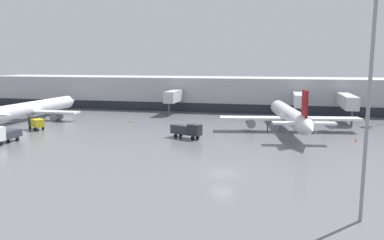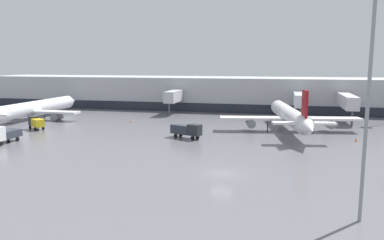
% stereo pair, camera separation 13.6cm
% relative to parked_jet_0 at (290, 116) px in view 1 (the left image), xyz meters
% --- Properties ---
extents(ground_plane, '(320.00, 320.00, 0.00)m').
position_rel_parked_jet_0_xyz_m(ground_plane, '(-8.52, -30.21, -3.02)').
color(ground_plane, slate).
extents(terminal_building, '(160.00, 31.49, 9.00)m').
position_rel_parked_jet_0_xyz_m(terminal_building, '(-8.44, 31.60, 1.48)').
color(terminal_building, '#B2B2B7').
rests_on(terminal_building, ground_plane).
extents(parked_jet_0, '(26.79, 33.83, 8.77)m').
position_rel_parked_jet_0_xyz_m(parked_jet_0, '(0.00, 0.00, 0.00)').
color(parked_jet_0, white).
rests_on(parked_jet_0, ground_plane).
extents(parked_jet_2, '(23.61, 37.89, 9.48)m').
position_rel_parked_jet_0_xyz_m(parked_jet_2, '(-57.91, 1.83, -0.48)').
color(parked_jet_2, silver).
rests_on(parked_jet_2, ground_plane).
extents(service_truck_1, '(4.35, 3.60, 2.53)m').
position_rel_parked_jet_0_xyz_m(service_truck_1, '(-48.64, -9.45, -1.55)').
color(service_truck_1, gold).
rests_on(service_truck_1, ground_plane).
extents(service_truck_2, '(5.99, 3.66, 2.61)m').
position_rel_parked_jet_0_xyz_m(service_truck_2, '(-17.66, -10.95, -1.50)').
color(service_truck_2, '#2D333D').
rests_on(service_truck_2, ground_plane).
extents(service_truck_3, '(2.41, 5.98, 2.95)m').
position_rel_parked_jet_0_xyz_m(service_truck_3, '(-45.92, -21.95, -1.47)').
color(service_truck_3, '#2D333D').
rests_on(service_truck_3, ground_plane).
extents(traffic_cone_0, '(0.36, 0.36, 0.71)m').
position_rel_parked_jet_0_xyz_m(traffic_cone_0, '(10.64, -7.25, -2.66)').
color(traffic_cone_0, orange).
rests_on(traffic_cone_0, ground_plane).
extents(traffic_cone_1, '(0.37, 0.37, 0.63)m').
position_rel_parked_jet_0_xyz_m(traffic_cone_1, '(-21.45, -3.48, -2.70)').
color(traffic_cone_1, orange).
rests_on(traffic_cone_1, ground_plane).
extents(traffic_cone_2, '(0.39, 0.39, 0.55)m').
position_rel_parked_jet_0_xyz_m(traffic_cone_2, '(-33.84, 2.91, -2.74)').
color(traffic_cone_2, orange).
rests_on(traffic_cone_2, ground_plane).
extents(apron_light_mast_6, '(1.80, 1.80, 20.08)m').
position_rel_parked_jet_0_xyz_m(apron_light_mast_6, '(4.81, -41.17, 12.63)').
color(apron_light_mast_6, gray).
rests_on(apron_light_mast_6, ground_plane).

